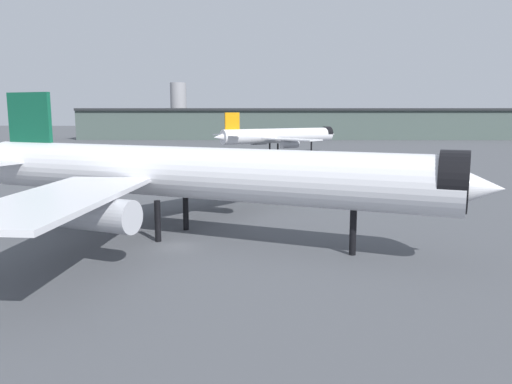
# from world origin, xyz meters

# --- Properties ---
(ground) EXTENTS (900.00, 900.00, 0.00)m
(ground) POSITION_xyz_m (0.00, 0.00, 0.00)
(ground) COLOR #4C4F54
(airliner_near_gate) EXTENTS (60.94, 54.41, 16.28)m
(airliner_near_gate) POSITION_xyz_m (0.65, 4.00, 7.17)
(airliner_near_gate) COLOR white
(airliner_near_gate) RESTS_ON ground
(airliner_far_taxiway) EXTENTS (41.95, 37.31, 13.74)m
(airliner_far_taxiway) POSITION_xyz_m (4.99, 117.37, 6.05)
(airliner_far_taxiway) COLOR white
(airliner_far_taxiway) RESTS_ON ground
(terminal_building) EXTENTS (251.14, 46.13, 28.88)m
(terminal_building) POSITION_xyz_m (21.20, 216.78, 8.09)
(terminal_building) COLOR #475651
(terminal_building) RESTS_ON ground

